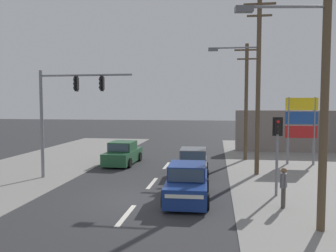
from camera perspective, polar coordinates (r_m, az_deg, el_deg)
The scene contains 16 objects.
ground_plane at distance 14.59m, azimuth -5.12°, elevation -12.66°, with size 140.00×140.00×0.00m, color #303033.
lane_dash_near at distance 12.74m, azimuth -7.30°, elevation -15.13°, with size 0.20×2.40×0.01m, color silver.
lane_dash_mid at distance 17.41m, azimuth -2.77°, elevation -9.90°, with size 0.20×2.40×0.01m, color silver.
lane_dash_far at distance 22.23m, azimuth -0.24°, elevation -6.89°, with size 0.20×2.40×0.01m, color silver.
kerb_left_verge at distance 21.58m, azimuth -25.14°, elevation -7.56°, with size 8.00×40.00×0.02m, color gray.
utility_pole_foreground_right at distance 11.57m, azimuth 25.17°, elevation 9.49°, with size 3.77×0.65×9.97m.
utility_pole_midground_right at distance 19.75m, azimuth 15.08°, elevation 7.67°, with size 3.78×0.33×10.27m.
utility_pole_background_right at distance 24.82m, azimuth 13.46°, elevation 4.56°, with size 1.80×0.26×8.53m.
traffic_signal_mast at distance 18.91m, azimuth -17.78°, elevation 3.68°, with size 5.29×0.44×6.00m.
pedestal_signal_right_kerb at distance 15.41m, azimuth 18.50°, elevation -2.78°, with size 0.44×0.29×3.56m.
shopping_plaza_sign at distance 24.06m, azimuth 22.20°, elevation 0.79°, with size 2.10×0.16×4.60m.
shopfront_wall_far at distance 30.67m, azimuth 22.96°, elevation -0.85°, with size 12.00×1.00×3.60m, color gray.
hatchback_oncoming_mid at distance 19.24m, azimuth 4.38°, elevation -6.46°, with size 1.89×3.69×1.53m.
sedan_oncoming_near at distance 22.94m, azimuth -7.84°, elevation -4.82°, with size 1.96×4.27×1.56m.
sedan_crossing_left at distance 14.44m, azimuth 3.36°, elevation -9.93°, with size 2.00×4.29×1.56m.
pedestrian_at_kerb at distance 13.94m, azimuth 19.48°, elevation -9.71°, with size 0.33×0.53×1.63m.
Camera 1 is at (3.30, -13.59, 4.14)m, focal length 35.00 mm.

